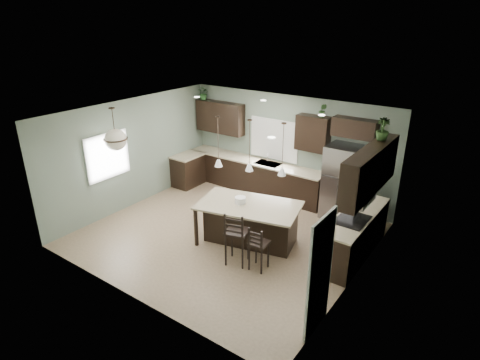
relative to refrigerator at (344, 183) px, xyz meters
The scene contains 32 objects.
ground 3.12m from the refrigerator, 127.31° to the right, with size 6.00×6.00×0.00m, color #9E8466.
pantry_door 4.09m from the refrigerator, 73.35° to the right, with size 0.04×0.82×2.04m, color white.
window_back 2.32m from the refrigerator, behind, with size 1.35×0.02×1.00m, color white.
window_left 5.78m from the refrigerator, 146.52° to the right, with size 0.02×1.10×1.00m, color white.
left_return_cabs 4.58m from the refrigerator, behind, with size 0.60×0.90×0.90m, color black.
left_return_countertop 4.53m from the refrigerator, behind, with size 0.66×0.96×0.04m, color beige.
back_lower_cabs 2.70m from the refrigerator, behind, with size 4.20×0.60×0.90m, color black.
back_countertop 2.65m from the refrigerator, behind, with size 4.20×0.66×0.04m, color beige.
sink_inset 2.20m from the refrigerator, behind, with size 0.70×0.45×0.01m, color gray.
faucet 2.21m from the refrigerator, behind, with size 0.02×0.02×0.28m, color silver.
back_upper_left 4.09m from the refrigerator, behind, with size 1.55×0.34×0.90m, color black.
back_upper_right 1.45m from the refrigerator, 168.02° to the left, with size 0.85×0.34×0.90m, color black.
fridge_header 1.34m from the refrigerator, 77.79° to the left, with size 1.05×0.34×0.45m, color black.
right_lower_cabs 1.80m from the refrigerator, 59.01° to the right, with size 0.60×2.35×0.90m, color black.
right_countertop 1.73m from the refrigerator, 59.58° to the right, with size 0.66×2.35×0.04m, color beige.
cooktop 1.97m from the refrigerator, 63.63° to the right, with size 0.58×0.75×0.02m, color black.
wall_oven_front 1.92m from the refrigerator, 71.50° to the right, with size 0.01×0.72×0.60m, color gray.
right_upper_cabs 2.08m from the refrigerator, 55.48° to the right, with size 0.34×2.35×0.90m, color black.
microwave 2.11m from the refrigerator, 61.08° to the right, with size 0.40×0.75×0.40m, color gray.
refrigerator is the anchor object (origin of this frame).
kitchen_island 2.67m from the refrigerator, 117.17° to the right, with size 2.17×1.23×0.92m, color black.
serving_dish 2.77m from the refrigerator, 120.31° to the right, with size 0.24×0.24×0.14m, color white.
bar_stool_center 3.30m from the refrigerator, 106.66° to the right, with size 0.44×0.44×1.18m, color black.
bar_stool_right 3.14m from the refrigerator, 98.61° to the right, with size 0.36×0.36×0.96m, color black.
pendant_left 3.40m from the refrigerator, 126.91° to the right, with size 0.17×0.17×1.10m, color white, non-canonical shape.
pendant_center 2.95m from the refrigerator, 117.17° to the right, with size 0.17×0.17×1.10m, color white, non-canonical shape.
pendant_right 2.60m from the refrigerator, 103.48° to the right, with size 0.17×0.17×1.10m, color white, non-canonical shape.
chandelier 5.56m from the refrigerator, 143.33° to the right, with size 0.55×0.55×1.00m, color beige, non-canonical shape.
plant_back_left 4.82m from the refrigerator, behind, with size 0.35×0.30×0.38m, color #285726.
plant_back_right 1.82m from the refrigerator, 166.72° to the left, with size 0.18×0.15×0.33m, color #284C21.
plant_right_wall 2.17m from the refrigerator, 42.85° to the right, with size 0.25×0.25×0.44m, color #2D4B21.
room_shell 3.08m from the refrigerator, 127.31° to the right, with size 6.00×6.00×6.00m.
Camera 1 is at (4.93, -6.43, 4.70)m, focal length 30.00 mm.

